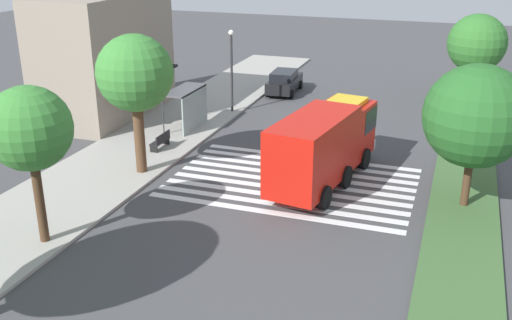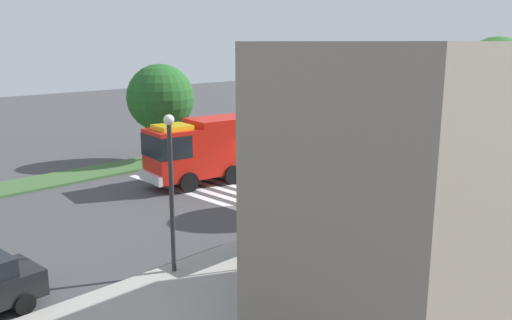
% 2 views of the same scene
% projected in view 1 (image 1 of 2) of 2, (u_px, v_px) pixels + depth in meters
% --- Properties ---
extents(ground_plane, '(120.00, 120.00, 0.00)m').
position_uv_depth(ground_plane, '(288.00, 188.00, 29.01)').
color(ground_plane, '#424244').
extents(sidewalk, '(60.00, 5.79, 0.14)m').
position_uv_depth(sidewalk, '(118.00, 163.00, 31.91)').
color(sidewalk, '#9E9B93').
rests_on(sidewalk, ground_plane).
extents(median_strip, '(60.00, 3.00, 0.14)m').
position_uv_depth(median_strip, '(463.00, 210.00, 26.49)').
color(median_strip, '#3D6033').
rests_on(median_strip, ground_plane).
extents(crosswalk, '(7.65, 11.89, 0.01)m').
position_uv_depth(crosswalk, '(292.00, 182.00, 29.65)').
color(crosswalk, silver).
rests_on(crosswalk, ground_plane).
extents(fire_truck, '(9.05, 3.81, 3.68)m').
position_uv_depth(fire_truck, '(326.00, 142.00, 29.09)').
color(fire_truck, red).
rests_on(fire_truck, ground_plane).
extents(parked_car_mid, '(4.82, 2.31, 1.73)m').
position_uv_depth(parked_car_mid, '(284.00, 81.00, 45.60)').
color(parked_car_mid, black).
rests_on(parked_car_mid, ground_plane).
extents(bus_stop_shelter, '(3.50, 1.40, 2.46)m').
position_uv_depth(bus_stop_shelter, '(190.00, 101.00, 36.74)').
color(bus_stop_shelter, '#4C4C51').
rests_on(bus_stop_shelter, sidewalk).
extents(bench_near_shelter, '(1.60, 0.50, 0.90)m').
position_uv_depth(bench_near_shelter, '(161.00, 141.00, 33.67)').
color(bench_near_shelter, black).
rests_on(bench_near_shelter, sidewalk).
extents(street_lamp, '(0.36, 0.36, 5.49)m').
position_uv_depth(street_lamp, '(232.00, 63.00, 39.65)').
color(street_lamp, '#2D2D30').
rests_on(street_lamp, sidewalk).
extents(storefront_building, '(9.98, 5.79, 7.95)m').
position_uv_depth(storefront_building, '(105.00, 56.00, 39.05)').
color(storefront_building, gray).
rests_on(storefront_building, ground_plane).
extents(sidewalk_tree_center, '(3.23, 3.23, 6.31)m').
position_uv_depth(sidewalk_tree_center, '(29.00, 129.00, 22.14)').
color(sidewalk_tree_center, '#47301E').
rests_on(sidewalk_tree_center, sidewalk).
extents(sidewalk_tree_east, '(3.77, 3.77, 7.00)m').
position_uv_depth(sidewalk_tree_east, '(135.00, 74.00, 28.83)').
color(sidewalk_tree_east, '#513823').
rests_on(sidewalk_tree_east, sidewalk).
extents(median_tree_west, '(4.50, 4.50, 6.40)m').
position_uv_depth(median_tree_west, '(476.00, 116.00, 25.42)').
color(median_tree_west, '#47301E').
rests_on(median_tree_west, median_strip).
extents(median_tree_center, '(4.10, 4.10, 6.17)m').
position_uv_depth(median_tree_center, '(477.00, 44.00, 42.02)').
color(median_tree_center, '#513823').
rests_on(median_tree_center, median_strip).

